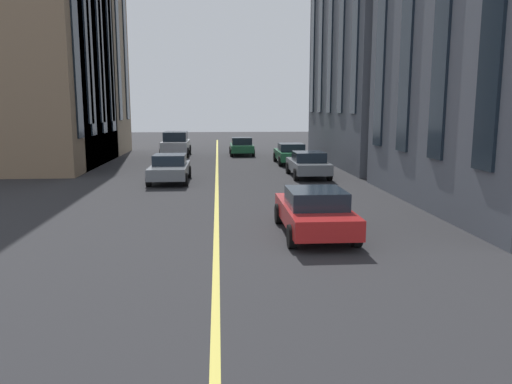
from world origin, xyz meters
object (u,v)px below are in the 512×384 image
object	(u,v)px
car_grey_near	(308,164)
car_silver_mid	(176,144)
car_green_far	(242,146)
car_red_oncoming	(315,211)
car_grey_parked_a	(170,168)
car_green_parked_b	(291,153)

from	to	relation	value
car_grey_near	car_silver_mid	distance (m)	15.01
car_grey_near	car_green_far	xyz separation A→B (m)	(13.08, 2.96, -0.00)
car_red_oncoming	car_silver_mid	distance (m)	25.77
car_green_far	car_red_oncoming	bearing A→B (deg)	-177.92
car_grey_near	car_red_oncoming	bearing A→B (deg)	170.68
car_silver_mid	car_red_oncoming	bearing A→B (deg)	-166.45
car_grey_near	car_grey_parked_a	size ratio (longest dim) A/B	1.00
car_red_oncoming	car_grey_near	distance (m)	12.56
car_green_parked_b	car_grey_parked_a	size ratio (longest dim) A/B	1.00
car_silver_mid	car_green_far	bearing A→B (deg)	-85.30
car_grey_near	car_grey_parked_a	world-z (taller)	same
car_red_oncoming	car_grey_parked_a	xyz separation A→B (m)	(11.14, 5.22, 0.00)
car_grey_near	car_green_far	bearing A→B (deg)	12.75
car_green_far	car_grey_parked_a	distance (m)	14.96
car_grey_near	car_green_parked_b	xyz separation A→B (m)	(6.54, 0.00, 0.00)
car_green_parked_b	car_grey_parked_a	bearing A→B (deg)	137.06
car_red_oncoming	car_green_parked_b	xyz separation A→B (m)	(18.93, -2.03, 0.00)
car_grey_near	car_silver_mid	xyz separation A→B (m)	(12.66, 8.07, 0.27)
car_green_parked_b	car_silver_mid	xyz separation A→B (m)	(6.12, 8.07, 0.27)
car_green_parked_b	car_grey_near	bearing A→B (deg)	180.00
car_red_oncoming	car_silver_mid	world-z (taller)	car_silver_mid
car_grey_parked_a	car_silver_mid	world-z (taller)	car_silver_mid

